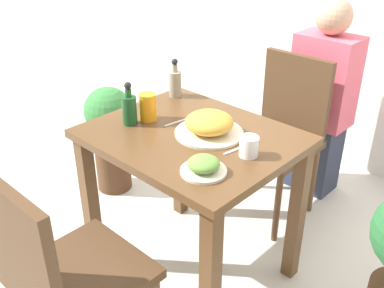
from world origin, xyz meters
name	(u,v)px	position (x,y,z in m)	size (l,w,h in m)	color
ground_plane	(192,267)	(0.00, 0.00, 0.00)	(16.00, 16.00, 0.00)	beige
dining_table	(192,162)	(0.00, 0.00, 0.61)	(0.84, 0.70, 0.75)	brown
chair_near	(60,272)	(0.06, -0.71, 0.51)	(0.42, 0.42, 0.90)	#4C331E
chair_far	(281,129)	(0.00, 0.71, 0.51)	(0.42, 0.42, 0.90)	#4C331E
food_plate	(209,125)	(0.06, 0.04, 0.79)	(0.29, 0.29, 0.10)	beige
side_plate	(204,166)	(0.24, -0.20, 0.77)	(0.17, 0.17, 0.06)	beige
drink_cup	(249,146)	(0.29, 0.01, 0.79)	(0.07, 0.07, 0.08)	white
juice_glass	(148,107)	(-0.24, -0.03, 0.81)	(0.08, 0.08, 0.12)	orange
sauce_bottle	(129,108)	(-0.26, -0.12, 0.82)	(0.06, 0.06, 0.19)	#194C23
condiment_bottle	(175,82)	(-0.35, 0.25, 0.82)	(0.06, 0.06, 0.19)	gray
fork_utensil	(179,121)	(-0.12, 0.04, 0.75)	(0.03, 0.16, 0.00)	silver
spoon_utensil	(242,147)	(0.23, 0.04, 0.75)	(0.04, 0.19, 0.00)	silver
potted_plant_left	(110,132)	(-0.85, 0.19, 0.39)	(0.29, 0.29, 0.67)	#51331E
person_figure	(321,102)	(0.04, 1.06, 0.58)	(0.34, 0.22, 1.17)	#2D3347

